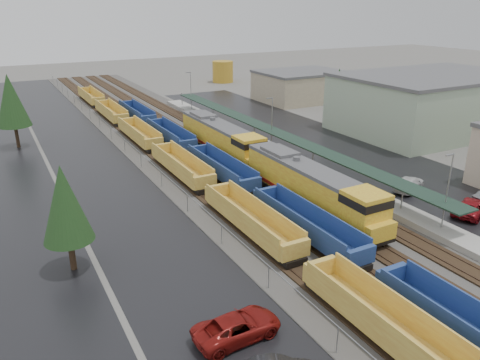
% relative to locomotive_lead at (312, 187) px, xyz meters
% --- Properties ---
extents(ballast_strip, '(20.00, 160.00, 0.08)m').
position_rel_locomotive_lead_xyz_m(ballast_strip, '(-2.00, 29.85, -2.58)').
color(ballast_strip, '#302D2B').
rests_on(ballast_strip, ground).
extents(trackbed, '(14.60, 160.00, 0.22)m').
position_rel_locomotive_lead_xyz_m(trackbed, '(-2.00, 29.85, -2.46)').
color(trackbed, black).
rests_on(trackbed, ground).
extents(west_parking_lot, '(10.00, 160.00, 0.02)m').
position_rel_locomotive_lead_xyz_m(west_parking_lot, '(-17.00, 29.85, -2.61)').
color(west_parking_lot, black).
rests_on(west_parking_lot, ground).
extents(west_road, '(9.00, 160.00, 0.02)m').
position_rel_locomotive_lead_xyz_m(west_road, '(-27.00, 29.85, -2.61)').
color(west_road, black).
rests_on(west_road, ground).
extents(east_commuter_lot, '(16.00, 100.00, 0.02)m').
position_rel_locomotive_lead_xyz_m(east_commuter_lot, '(17.00, 19.85, -2.61)').
color(east_commuter_lot, black).
rests_on(east_commuter_lot, ground).
extents(station_platform, '(3.00, 80.00, 8.00)m').
position_rel_locomotive_lead_xyz_m(station_platform, '(7.50, 19.86, -1.88)').
color(station_platform, '#9E9B93').
rests_on(station_platform, ground).
extents(chainlink_fence, '(0.08, 160.04, 2.02)m').
position_rel_locomotive_lead_xyz_m(chainlink_fence, '(-11.50, 28.29, -1.01)').
color(chainlink_fence, gray).
rests_on(chainlink_fence, ground).
extents(industrial_buildings, '(32.52, 75.30, 9.50)m').
position_rel_locomotive_lead_xyz_m(industrial_buildings, '(35.76, 15.70, 1.63)').
color(industrial_buildings, '#BEAB91').
rests_on(industrial_buildings, ground).
extents(distant_hills, '(301.00, 140.00, 25.20)m').
position_rel_locomotive_lead_xyz_m(distant_hills, '(42.79, 180.54, -2.62)').
color(distant_hills, '#53664F').
rests_on(distant_hills, ground).
extents(tree_west_near, '(3.96, 3.96, 9.00)m').
position_rel_locomotive_lead_xyz_m(tree_west_near, '(-24.00, -0.15, 3.20)').
color(tree_west_near, '#332316').
rests_on(tree_west_near, ground).
extents(tree_west_far, '(4.84, 4.84, 11.00)m').
position_rel_locomotive_lead_xyz_m(tree_west_far, '(-25.00, 39.85, 4.51)').
color(tree_west_far, '#332316').
rests_on(tree_west_far, ground).
extents(tree_east, '(4.40, 4.40, 10.00)m').
position_rel_locomotive_lead_xyz_m(tree_east, '(26.00, 27.85, 3.86)').
color(tree_east, '#332316').
rests_on(tree_east, ground).
extents(locomotive_lead, '(3.33, 21.92, 4.96)m').
position_rel_locomotive_lead_xyz_m(locomotive_lead, '(0.00, 0.00, 0.00)').
color(locomotive_lead, black).
rests_on(locomotive_lead, ground).
extents(locomotive_trail, '(3.33, 21.92, 4.96)m').
position_rel_locomotive_lead_xyz_m(locomotive_trail, '(0.00, 21.00, 0.00)').
color(locomotive_trail, black).
rests_on(locomotive_trail, ground).
extents(well_string_yellow, '(2.80, 121.20, 2.48)m').
position_rel_locomotive_lead_xyz_m(well_string_yellow, '(-8.00, 16.36, -1.39)').
color(well_string_yellow, '#BD8634').
rests_on(well_string_yellow, ground).
extents(well_string_blue, '(2.77, 104.13, 2.45)m').
position_rel_locomotive_lead_xyz_m(well_string_blue, '(-4.00, 4.32, -1.40)').
color(well_string_blue, navy).
rests_on(well_string_blue, ground).
extents(storage_tank, '(5.69, 5.69, 5.69)m').
position_rel_locomotive_lead_xyz_m(storage_tank, '(30.27, 81.63, 0.23)').
color(storage_tank, '#B58824').
rests_on(storage_tank, ground).
extents(parked_car_west_c, '(3.00, 6.04, 1.64)m').
position_rel_locomotive_lead_xyz_m(parked_car_west_c, '(-16.19, -13.91, -1.79)').
color(parked_car_west_c, maroon).
rests_on(parked_car_west_c, ground).
extents(parked_car_east_b, '(4.29, 6.23, 1.58)m').
position_rel_locomotive_lead_xyz_m(parked_car_east_b, '(13.93, -8.62, -1.82)').
color(parked_car_east_b, maroon).
rests_on(parked_car_east_b, ground).
extents(parked_car_east_c, '(4.24, 5.86, 1.58)m').
position_rel_locomotive_lead_xyz_m(parked_car_east_c, '(13.49, -0.67, -1.83)').
color(parked_car_east_c, silver).
rests_on(parked_car_east_c, ground).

